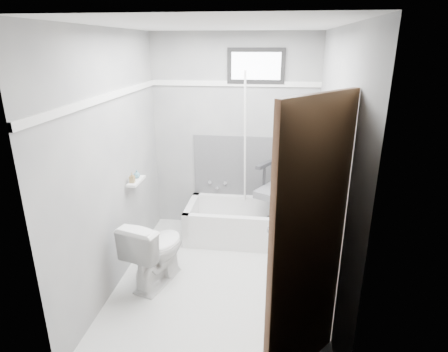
% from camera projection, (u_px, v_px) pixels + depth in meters
% --- Properties ---
extents(floor, '(2.60, 2.60, 0.00)m').
position_uv_depth(floor, '(220.00, 281.00, 3.78)').
color(floor, white).
rests_on(floor, ground).
extents(ceiling, '(2.60, 2.60, 0.00)m').
position_uv_depth(ceiling, '(218.00, 25.00, 2.98)').
color(ceiling, silver).
rests_on(ceiling, floor).
extents(wall_back, '(2.00, 0.02, 2.40)m').
position_uv_depth(wall_back, '(234.00, 135.00, 4.59)').
color(wall_back, slate).
rests_on(wall_back, floor).
extents(wall_front, '(2.00, 0.02, 2.40)m').
position_uv_depth(wall_front, '(188.00, 238.00, 2.16)').
color(wall_front, slate).
rests_on(wall_front, floor).
extents(wall_left, '(0.02, 2.60, 2.40)m').
position_uv_depth(wall_left, '(113.00, 164.00, 3.50)').
color(wall_left, slate).
rests_on(wall_left, floor).
extents(wall_right, '(0.02, 2.60, 2.40)m').
position_uv_depth(wall_right, '(333.00, 173.00, 3.26)').
color(wall_right, slate).
rests_on(wall_right, floor).
extents(bathtub, '(1.50, 0.70, 0.42)m').
position_uv_depth(bathtub, '(249.00, 222.00, 4.55)').
color(bathtub, white).
rests_on(bathtub, floor).
extents(office_chair, '(0.90, 0.90, 1.15)m').
position_uv_depth(office_chair, '(286.00, 186.00, 4.35)').
color(office_chair, '#5C5C60').
rests_on(office_chair, bathtub).
extents(toilet, '(0.58, 0.79, 0.70)m').
position_uv_depth(toilet, '(156.00, 250.00, 3.67)').
color(toilet, white).
rests_on(toilet, floor).
extents(door, '(0.78, 0.78, 2.00)m').
position_uv_depth(door, '(358.00, 278.00, 2.13)').
color(door, '#542F1F').
rests_on(door, floor).
extents(window, '(0.66, 0.04, 0.40)m').
position_uv_depth(window, '(256.00, 66.00, 4.28)').
color(window, black).
rests_on(window, wall_back).
extents(backerboard, '(1.50, 0.02, 0.78)m').
position_uv_depth(backerboard, '(253.00, 167.00, 4.69)').
color(backerboard, '#4C4C4F').
rests_on(backerboard, wall_back).
extents(trim_back, '(2.00, 0.02, 0.06)m').
position_uv_depth(trim_back, '(234.00, 84.00, 4.37)').
color(trim_back, white).
rests_on(trim_back, wall_back).
extents(trim_left, '(0.02, 2.60, 0.06)m').
position_uv_depth(trim_left, '(108.00, 97.00, 3.29)').
color(trim_left, white).
rests_on(trim_left, wall_left).
extents(pole, '(0.02, 0.44, 1.91)m').
position_uv_depth(pole, '(245.00, 153.00, 4.40)').
color(pole, white).
rests_on(pole, bathtub).
extents(shelf, '(0.10, 0.32, 0.02)m').
position_uv_depth(shelf, '(136.00, 181.00, 3.92)').
color(shelf, white).
rests_on(shelf, wall_left).
extents(soap_bottle_a, '(0.05, 0.05, 0.11)m').
position_uv_depth(soap_bottle_a, '(132.00, 178.00, 3.82)').
color(soap_bottle_a, olive).
rests_on(soap_bottle_a, shelf).
extents(soap_bottle_b, '(0.07, 0.07, 0.09)m').
position_uv_depth(soap_bottle_b, '(137.00, 174.00, 3.96)').
color(soap_bottle_b, teal).
rests_on(soap_bottle_b, shelf).
extents(faucet, '(0.26, 0.10, 0.16)m').
position_uv_depth(faucet, '(218.00, 185.00, 4.81)').
color(faucet, silver).
rests_on(faucet, wall_back).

